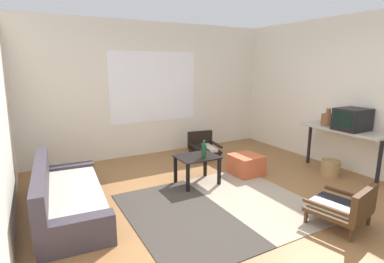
# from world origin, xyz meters

# --- Properties ---
(ground_plane) EXTENTS (7.80, 7.80, 0.00)m
(ground_plane) POSITION_xyz_m (0.00, 0.00, 0.00)
(ground_plane) COLOR olive
(far_wall_with_window) EXTENTS (5.60, 0.13, 2.70)m
(far_wall_with_window) POSITION_xyz_m (0.00, 3.06, 1.35)
(far_wall_with_window) COLOR silver
(far_wall_with_window) RESTS_ON ground
(side_wall_right) EXTENTS (0.12, 6.60, 2.70)m
(side_wall_right) POSITION_xyz_m (2.66, 0.30, 1.35)
(side_wall_right) COLOR silver
(side_wall_right) RESTS_ON ground
(area_rug) EXTENTS (2.37, 2.09, 0.01)m
(area_rug) POSITION_xyz_m (-0.22, 0.21, 0.00)
(area_rug) COLOR #38332D
(area_rug) RESTS_ON ground
(couch) EXTENTS (0.92, 2.03, 0.67)m
(couch) POSITION_xyz_m (-2.03, 1.02, 0.21)
(couch) COLOR #38333D
(couch) RESTS_ON ground
(coffee_table) EXTENTS (0.64, 0.50, 0.46)m
(coffee_table) POSITION_xyz_m (-0.09, 1.05, 0.36)
(coffee_table) COLOR black
(coffee_table) RESTS_ON ground
(armchair_by_window) EXTENTS (0.62, 0.66, 0.50)m
(armchair_by_window) POSITION_xyz_m (0.73, 2.23, 0.22)
(armchair_by_window) COLOR black
(armchair_by_window) RESTS_ON ground
(armchair_striped_foreground) EXTENTS (0.71, 0.71, 0.52)m
(armchair_striped_foreground) POSITION_xyz_m (0.76, -0.89, 0.25)
(armchair_striped_foreground) COLOR #472D19
(armchair_striped_foreground) RESTS_ON ground
(ottoman_orange) EXTENTS (0.50, 0.50, 0.34)m
(ottoman_orange) POSITION_xyz_m (0.86, 1.01, 0.17)
(ottoman_orange) COLOR #BC5633
(ottoman_orange) RESTS_ON ground
(console_shelf) EXTENTS (0.46, 1.43, 0.80)m
(console_shelf) POSITION_xyz_m (2.31, 0.27, 0.71)
(console_shelf) COLOR #B2AD9E
(console_shelf) RESTS_ON ground
(crt_television) EXTENTS (0.49, 0.43, 0.36)m
(crt_television) POSITION_xyz_m (2.31, 0.13, 0.98)
(crt_television) COLOR black
(crt_television) RESTS_ON console_shelf
(clay_vase) EXTENTS (0.23, 0.23, 0.30)m
(clay_vase) POSITION_xyz_m (2.31, 0.58, 0.91)
(clay_vase) COLOR brown
(clay_vase) RESTS_ON console_shelf
(glass_bottle) EXTENTS (0.07, 0.07, 0.27)m
(glass_bottle) POSITION_xyz_m (-0.03, 0.95, 0.57)
(glass_bottle) COLOR #194723
(glass_bottle) RESTS_ON coffee_table
(wicker_basket) EXTENTS (0.31, 0.31, 0.26)m
(wicker_basket) POSITION_xyz_m (2.09, 0.27, 0.13)
(wicker_basket) COLOR #9E7A4C
(wicker_basket) RESTS_ON ground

